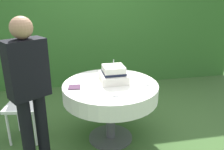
# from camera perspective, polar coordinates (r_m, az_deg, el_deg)

# --- Properties ---
(ground_plane) EXTENTS (20.00, 20.00, 0.00)m
(ground_plane) POSITION_cam_1_polar(r_m,az_deg,el_deg) (3.14, -0.36, -15.07)
(ground_plane) COLOR #3D602D
(foliage_hedge) EXTENTS (5.92, 0.60, 2.36)m
(foliage_hedge) POSITION_cam_1_polar(r_m,az_deg,el_deg) (4.75, -5.36, 12.34)
(foliage_hedge) COLOR #336628
(foliage_hedge) RESTS_ON ground_plane
(cake_table) EXTENTS (1.14, 1.14, 0.75)m
(cake_table) POSITION_cam_1_polar(r_m,az_deg,el_deg) (2.82, -0.39, -4.23)
(cake_table) COLOR #4C4C51
(cake_table) RESTS_ON ground_plane
(wedding_cake) EXTENTS (0.33, 0.34, 0.28)m
(wedding_cake) POSITION_cam_1_polar(r_m,az_deg,el_deg) (2.81, 0.47, 0.16)
(wedding_cake) COLOR white
(wedding_cake) RESTS_ON cake_table
(serving_plate_near) EXTENTS (0.14, 0.14, 0.01)m
(serving_plate_near) POSITION_cam_1_polar(r_m,az_deg,el_deg) (2.80, 8.04, -2.02)
(serving_plate_near) COLOR white
(serving_plate_near) RESTS_ON cake_table
(serving_plate_far) EXTENTS (0.12, 0.12, 0.01)m
(serving_plate_far) POSITION_cam_1_polar(r_m,az_deg,el_deg) (2.93, -7.65, -1.01)
(serving_plate_far) COLOR white
(serving_plate_far) RESTS_ON cake_table
(serving_plate_left) EXTENTS (0.10, 0.10, 0.01)m
(serving_plate_left) POSITION_cam_1_polar(r_m,az_deg,el_deg) (2.48, 0.80, -4.80)
(serving_plate_left) COLOR white
(serving_plate_left) RESTS_ON cake_table
(napkin_stack) EXTENTS (0.15, 0.15, 0.01)m
(napkin_stack) POSITION_cam_1_polar(r_m,az_deg,el_deg) (2.70, -9.20, -2.94)
(napkin_stack) COLOR #4C2D47
(napkin_stack) RESTS_ON cake_table
(garden_chair) EXTENTS (0.47, 0.47, 0.89)m
(garden_chair) POSITION_cam_1_polar(r_m,az_deg,el_deg) (3.13, -20.51, -5.13)
(garden_chair) COLOR white
(garden_chair) RESTS_ON ground_plane
(standing_person) EXTENTS (0.41, 0.36, 1.60)m
(standing_person) POSITION_cam_1_polar(r_m,az_deg,el_deg) (2.34, -19.62, -3.16)
(standing_person) COLOR black
(standing_person) RESTS_ON ground_plane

